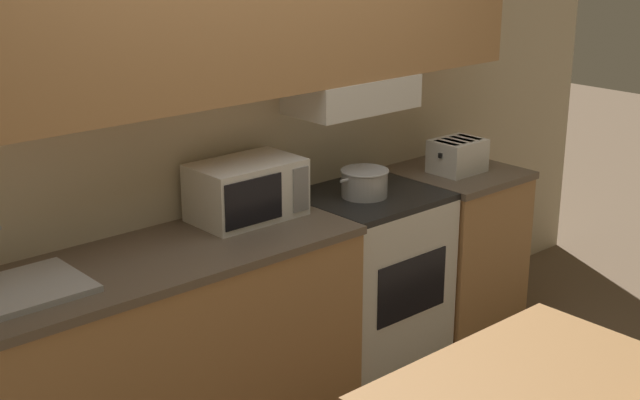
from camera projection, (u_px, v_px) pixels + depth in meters
name	position (u px, v px, depth m)	size (l,w,h in m)	color
ground_plane	(238.00, 375.00, 4.41)	(16.00, 16.00, 0.00)	brown
wall_back	(240.00, 82.00, 3.92)	(5.44, 0.38, 2.55)	beige
lower_counter_main	(155.00, 357.00, 3.65)	(1.80, 0.63, 0.89)	tan
lower_counter_right_stub	(452.00, 248.00, 4.83)	(0.60, 0.63, 0.89)	tan
stove_range	(368.00, 278.00, 4.44)	(0.66, 0.60, 0.89)	white
cooking_pot	(365.00, 182.00, 4.24)	(0.31, 0.23, 0.13)	#B7BABF
microwave	(247.00, 190.00, 3.92)	(0.48, 0.31, 0.26)	white
toaster	(457.00, 156.00, 4.63)	(0.27, 0.21, 0.17)	white
sink_basin	(8.00, 292.00, 3.15)	(0.55, 0.37, 0.26)	#B7BABF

